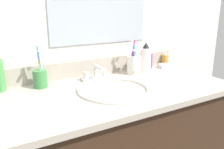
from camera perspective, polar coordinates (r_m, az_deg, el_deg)
The scene contains 11 objects.
countertop at distance 1.12m, azimuth 0.01°, elevation -4.08°, with size 1.17×0.56×0.03m, color #B2A899.
backsplash at distance 1.34m, azimuth -5.73°, elevation 1.77°, with size 1.17×0.02×0.09m, color #B2A899.
back_wall at distance 1.46m, azimuth -6.48°, elevation -6.16°, with size 2.27×0.04×1.30m, color white.
sink_basin at distance 1.11m, azimuth 0.55°, elevation -5.25°, with size 0.35×0.35×0.11m.
faucet at distance 1.25m, azimuth -3.91°, elevation 0.04°, with size 0.16×0.10×0.08m.
bottle_cream_purple at distance 1.51m, azimuth 8.68°, elevation 3.40°, with size 0.06×0.06×0.10m.
bottle_oil_amber at distance 1.60m, azimuth 12.63°, elevation 3.53°, with size 0.04×0.04×0.08m.
bottle_lotion_white at distance 1.41m, azimuth 8.12°, elevation 3.83°, with size 0.06×0.06×0.17m.
cup_green at distance 1.17m, azimuth -16.97°, elevation -0.57°, with size 0.07×0.08×0.20m.
cup_white_ceramic at distance 1.35m, azimuth 5.32°, elevation 2.53°, with size 0.08×0.09×0.19m.
soap_bar at distance 1.53m, azimuth 12.38°, elevation 2.09°, with size 0.06×0.04×0.02m, color white.
Camera 1 is at (-0.52, -0.91, 1.20)m, focal length 37.83 mm.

